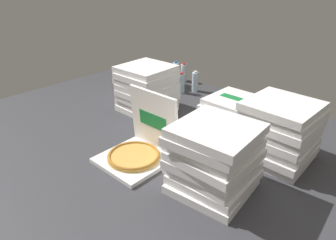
{
  "coord_description": "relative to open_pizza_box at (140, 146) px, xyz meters",
  "views": [
    {
      "loc": [
        1.26,
        -1.26,
        1.05
      ],
      "look_at": [
        0.02,
        0.1,
        0.14
      ],
      "focal_mm": 32.34,
      "sensor_mm": 36.0,
      "label": 1
    }
  ],
  "objects": [
    {
      "name": "water_bottle_3",
      "position": [
        -0.84,
        1.3,
        0.01
      ],
      "size": [
        0.06,
        0.06,
        0.2
      ],
      "color": "white",
      "rests_on": "ground_plane"
    },
    {
      "name": "water_bottle_0",
      "position": [
        -0.87,
        0.9,
        0.01
      ],
      "size": [
        0.06,
        0.06,
        0.2
      ],
      "color": "white",
      "rests_on": "ground_plane"
    },
    {
      "name": "water_bottle_2",
      "position": [
        -0.47,
        1.17,
        0.01
      ],
      "size": [
        0.06,
        0.06,
        0.2
      ],
      "color": "silver",
      "rests_on": "ground_plane"
    },
    {
      "name": "ice_bucket",
      "position": [
        -0.74,
        1.09,
        -0.02
      ],
      "size": [
        0.27,
        0.27,
        0.13
      ],
      "primitive_type": "cylinder",
      "color": "#B7BABF",
      "rests_on": "ground_plane"
    },
    {
      "name": "ground_plane",
      "position": [
        -0.06,
        0.2,
        -0.09
      ],
      "size": [
        3.2,
        2.4,
        0.02
      ],
      "primitive_type": "cube",
      "color": "#38383D"
    },
    {
      "name": "pizza_stack_right_near",
      "position": [
        0.15,
        0.83,
        0.01
      ],
      "size": [
        0.42,
        0.42,
        0.19
      ],
      "color": "white",
      "rests_on": "ground_plane"
    },
    {
      "name": "pizza_stack_center_near",
      "position": [
        -0.49,
        0.54,
        0.11
      ],
      "size": [
        0.41,
        0.4,
        0.37
      ],
      "color": "white",
      "rests_on": "ground_plane"
    },
    {
      "name": "pizza_stack_left_near",
      "position": [
        0.49,
        0.06,
        0.11
      ],
      "size": [
        0.43,
        0.43,
        0.37
      ],
      "color": "white",
      "rests_on": "ground_plane"
    },
    {
      "name": "water_bottle_5",
      "position": [
        -0.54,
        1.04,
        0.01
      ],
      "size": [
        0.06,
        0.06,
        0.2
      ],
      "color": "silver",
      "rests_on": "ground_plane"
    },
    {
      "name": "water_bottle_4",
      "position": [
        -0.93,
        1.03,
        0.01
      ],
      "size": [
        0.06,
        0.06,
        0.2
      ],
      "color": "silver",
      "rests_on": "ground_plane"
    },
    {
      "name": "pizza_stack_right_mid",
      "position": [
        0.62,
        0.57,
        0.11
      ],
      "size": [
        0.41,
        0.41,
        0.37
      ],
      "color": "white",
      "rests_on": "ground_plane"
    },
    {
      "name": "water_bottle_1",
      "position": [
        -0.74,
        1.31,
        0.01
      ],
      "size": [
        0.06,
        0.06,
        0.2
      ],
      "color": "white",
      "rests_on": "ground_plane"
    },
    {
      "name": "open_pizza_box",
      "position": [
        0.0,
        0.0,
        0.0
      ],
      "size": [
        0.38,
        0.39,
        0.41
      ],
      "color": "white",
      "rests_on": "ground_plane"
    }
  ]
}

